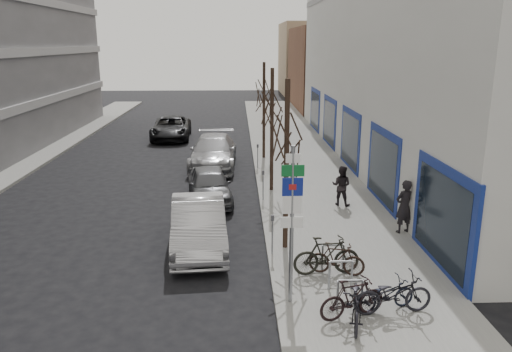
{
  "coord_description": "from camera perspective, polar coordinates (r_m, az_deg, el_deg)",
  "views": [
    {
      "loc": [
        1.09,
        -11.41,
        6.53
      ],
      "look_at": [
        1.74,
        5.48,
        2.0
      ],
      "focal_mm": 35.0,
      "sensor_mm": 36.0,
      "label": 1
    }
  ],
  "objects": [
    {
      "name": "tree_mid",
      "position": [
        21.6,
        1.85,
        8.55
      ],
      "size": [
        1.8,
        1.8,
        5.5
      ],
      "color": "black",
      "rests_on": "ground"
    },
    {
      "name": "pedestrian_far",
      "position": [
        20.36,
        9.73,
        -1.06
      ],
      "size": [
        0.73,
        0.64,
        1.64
      ],
      "primitive_type": "imported",
      "rotation": [
        0.0,
        0.0,
        2.68
      ],
      "color": "black",
      "rests_on": "sidewalk_east"
    },
    {
      "name": "lane_car",
      "position": [
        35.46,
        -9.67,
        5.45
      ],
      "size": [
        2.79,
        5.67,
        1.55
      ],
      "primitive_type": "imported",
      "rotation": [
        0.0,
        0.0,
        0.04
      ],
      "color": "black",
      "rests_on": "ground"
    },
    {
      "name": "tree_near",
      "position": [
        15.19,
        3.56,
        5.78
      ],
      "size": [
        1.8,
        1.8,
        5.5
      ],
      "color": "black",
      "rests_on": "ground"
    },
    {
      "name": "meter_mid",
      "position": [
        20.72,
        0.83,
        -0.72
      ],
      "size": [
        0.1,
        0.08,
        1.27
      ],
      "color": "gray",
      "rests_on": "sidewalk_east"
    },
    {
      "name": "tan_building_far",
      "position": [
        67.59,
        8.62,
        13.12
      ],
      "size": [
        13.0,
        12.0,
        9.0
      ],
      "primitive_type": "cube",
      "color": "#937A5B",
      "rests_on": "ground"
    },
    {
      "name": "bike_rack",
      "position": [
        13.65,
        9.66,
        -10.72
      ],
      "size": [
        0.66,
        2.26,
        0.83
      ],
      "color": "gray",
      "rests_on": "sidewalk_east"
    },
    {
      "name": "parked_car_back",
      "position": [
        26.89,
        -4.89,
        2.75
      ],
      "size": [
        2.54,
        5.92,
        1.7
      ],
      "primitive_type": "imported",
      "rotation": [
        0.0,
        0.0,
        -0.03
      ],
      "color": "#939498",
      "rests_on": "ground"
    },
    {
      "name": "ground",
      "position": [
        13.2,
        -6.87,
        -14.78
      ],
      "size": [
        120.0,
        120.0,
        0.0
      ],
      "primitive_type": "plane",
      "color": "black",
      "rests_on": "ground"
    },
    {
      "name": "meter_front",
      "position": [
        15.51,
        1.89,
        -6.23
      ],
      "size": [
        0.1,
        0.08,
        1.27
      ],
      "color": "gray",
      "rests_on": "sidewalk_east"
    },
    {
      "name": "bike_near_right",
      "position": [
        12.39,
        10.95,
        -13.53
      ],
      "size": [
        1.8,
        1.0,
        1.04
      ],
      "primitive_type": "imported",
      "rotation": [
        0.0,
        0.0,
        1.87
      ],
      "color": "black",
      "rests_on": "sidewalk_east"
    },
    {
      "name": "brick_building_far",
      "position": [
        52.84,
        11.09,
        11.99
      ],
      "size": [
        12.0,
        14.0,
        8.0
      ],
      "primitive_type": "cube",
      "color": "brown",
      "rests_on": "ground"
    },
    {
      "name": "bike_far_curb",
      "position": [
        12.77,
        15.42,
        -12.54
      ],
      "size": [
        1.99,
        0.78,
        1.19
      ],
      "primitive_type": "imported",
      "rotation": [
        0.0,
        0.0,
        1.67
      ],
      "color": "black",
      "rests_on": "sidewalk_east"
    },
    {
      "name": "bike_far_inner",
      "position": [
        14.44,
        9.2,
        -9.3
      ],
      "size": [
        1.67,
        0.88,
        0.97
      ],
      "primitive_type": "imported",
      "rotation": [
        0.0,
        0.0,
        1.3
      ],
      "color": "black",
      "rests_on": "sidewalk_east"
    },
    {
      "name": "meter_back",
      "position": [
        26.05,
        0.2,
        2.56
      ],
      "size": [
        0.1,
        0.08,
        1.27
      ],
      "color": "gray",
      "rests_on": "sidewalk_east"
    },
    {
      "name": "bike_mid_curb",
      "position": [
        12.92,
        14.6,
        -12.7
      ],
      "size": [
        1.64,
        0.89,
        0.96
      ],
      "primitive_type": "imported",
      "rotation": [
        0.0,
        0.0,
        1.85
      ],
      "color": "black",
      "rests_on": "sidewalk_east"
    },
    {
      "name": "parked_car_mid",
      "position": [
        21.14,
        -5.34,
        -1.01
      ],
      "size": [
        2.24,
        4.42,
        1.44
      ],
      "primitive_type": "imported",
      "rotation": [
        0.0,
        0.0,
        0.13
      ],
      "color": "#4B4C50",
      "rests_on": "ground"
    },
    {
      "name": "tree_far",
      "position": [
        28.06,
        0.92,
        10.04
      ],
      "size": [
        1.8,
        1.8,
        5.5
      ],
      "color": "black",
      "rests_on": "ground"
    },
    {
      "name": "highway_sign_pole",
      "position": [
        12.18,
        4.13,
        -4.58
      ],
      "size": [
        0.55,
        0.1,
        4.2
      ],
      "color": "gray",
      "rests_on": "ground"
    },
    {
      "name": "bike_near_left",
      "position": [
        12.21,
        11.46,
        -13.64
      ],
      "size": [
        0.97,
        2.01,
        1.18
      ],
      "primitive_type": "imported",
      "rotation": [
        0.0,
        0.0,
        -0.21
      ],
      "color": "black",
      "rests_on": "sidewalk_east"
    },
    {
      "name": "pedestrian_near",
      "position": [
        17.88,
        16.58,
        -3.36
      ],
      "size": [
        0.8,
        0.65,
        1.88
      ],
      "primitive_type": "imported",
      "rotation": [
        0.0,
        0.0,
        3.48
      ],
      "color": "black",
      "rests_on": "sidewalk_east"
    },
    {
      "name": "sidewalk_east",
      "position": [
        22.63,
        6.58,
        -1.68
      ],
      "size": [
        5.0,
        70.0,
        0.15
      ],
      "primitive_type": "cube",
      "color": "slate",
      "rests_on": "ground"
    },
    {
      "name": "parked_car_front",
      "position": [
        16.42,
        -6.59,
        -5.51
      ],
      "size": [
        2.11,
        5.02,
        1.61
      ],
      "primitive_type": "imported",
      "rotation": [
        0.0,
        0.0,
        0.08
      ],
      "color": "#AEAEB3",
      "rests_on": "ground"
    },
    {
      "name": "bike_mid_inner",
      "position": [
        14.37,
        8.06,
        -8.95
      ],
      "size": [
        1.97,
        0.75,
        1.17
      ],
      "primitive_type": "imported",
      "rotation": [
        0.0,
        0.0,
        1.66
      ],
      "color": "black",
      "rests_on": "sidewalk_east"
    }
  ]
}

